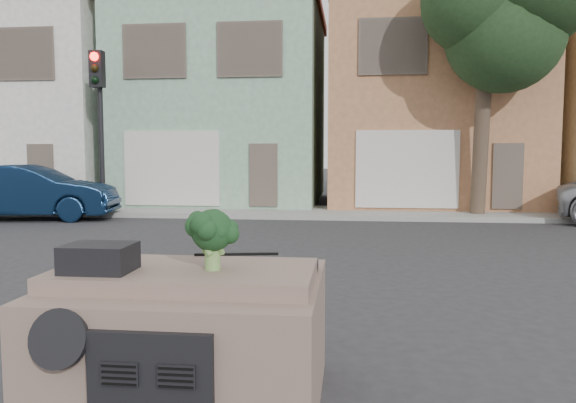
# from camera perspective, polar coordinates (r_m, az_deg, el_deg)

# --- Properties ---
(ground_plane) EXTENTS (120.00, 120.00, 0.00)m
(ground_plane) POSITION_cam_1_polar(r_m,az_deg,el_deg) (7.55, -3.23, -10.19)
(ground_plane) COLOR #303033
(ground_plane) RESTS_ON ground
(sidewalk) EXTENTS (40.00, 3.00, 0.15)m
(sidewalk) POSITION_cam_1_polar(r_m,az_deg,el_deg) (17.82, 2.41, -1.09)
(sidewalk) COLOR gray
(sidewalk) RESTS_ON ground
(townhouse_white) EXTENTS (7.20, 8.20, 7.55)m
(townhouse_white) POSITION_cam_1_polar(r_m,az_deg,el_deg) (24.95, -23.26, 8.77)
(townhouse_white) COLOR silver
(townhouse_white) RESTS_ON ground
(townhouse_mint) EXTENTS (7.20, 8.20, 7.55)m
(townhouse_mint) POSITION_cam_1_polar(r_m,az_deg,el_deg) (22.26, -5.97, 9.65)
(townhouse_mint) COLOR #88AE92
(townhouse_mint) RESTS_ON ground
(townhouse_tan) EXTENTS (7.20, 8.20, 7.55)m
(townhouse_tan) POSITION_cam_1_polar(r_m,az_deg,el_deg) (21.93, 13.83, 9.60)
(townhouse_tan) COLOR #B4784F
(townhouse_tan) RESTS_ON ground
(navy_sedan) EXTENTS (5.08, 2.48, 1.61)m
(navy_sedan) POSITION_cam_1_polar(r_m,az_deg,el_deg) (18.14, -24.62, -1.68)
(navy_sedan) COLOR #0B1D38
(navy_sedan) RESTS_ON ground
(traffic_signal) EXTENTS (0.40, 0.40, 5.10)m
(traffic_signal) POSITION_cam_1_polar(r_m,az_deg,el_deg) (18.39, -18.58, 6.56)
(traffic_signal) COLOR black
(traffic_signal) RESTS_ON ground
(tree_near) EXTENTS (4.40, 4.00, 8.50)m
(tree_near) POSITION_cam_1_polar(r_m,az_deg,el_deg) (17.54, 19.21, 12.20)
(tree_near) COLOR #20391C
(tree_near) RESTS_ON ground
(car_dashboard) EXTENTS (2.00, 1.80, 1.12)m
(car_dashboard) POSITION_cam_1_polar(r_m,az_deg,el_deg) (4.58, -9.70, -13.13)
(car_dashboard) COLOR #7D6458
(car_dashboard) RESTS_ON ground
(instrument_hump) EXTENTS (0.48, 0.38, 0.20)m
(instrument_hump) POSITION_cam_1_polar(r_m,az_deg,el_deg) (4.30, -18.62, -5.44)
(instrument_hump) COLOR black
(instrument_hump) RESTS_ON car_dashboard
(wiper_arm) EXTENTS (0.69, 0.15, 0.02)m
(wiper_arm) POSITION_cam_1_polar(r_m,az_deg,el_deg) (4.73, -5.25, -5.35)
(wiper_arm) COLOR black
(wiper_arm) RESTS_ON car_dashboard
(broccoli) EXTENTS (0.53, 0.53, 0.46)m
(broccoli) POSITION_cam_1_polar(r_m,az_deg,el_deg) (4.15, -7.69, -3.79)
(broccoli) COLOR black
(broccoli) RESTS_ON car_dashboard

